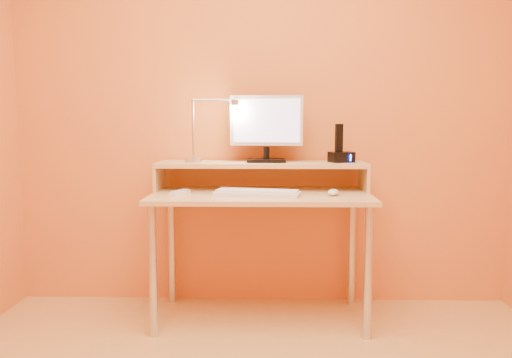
{
  "coord_description": "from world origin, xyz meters",
  "views": [
    {
      "loc": [
        0.04,
        -1.55,
        1.12
      ],
      "look_at": [
        -0.03,
        1.13,
        0.8
      ],
      "focal_mm": 35.09,
      "sensor_mm": 36.0,
      "label": 1
    }
  ],
  "objects_px": {
    "lamp_base": "(193,160)",
    "phone_dock": "(341,157)",
    "mouse": "(333,192)",
    "keyboard": "(257,194)",
    "monitor_panel": "(267,121)",
    "remote_control": "(180,193)"
  },
  "relations": [
    {
      "from": "lamp_base",
      "to": "monitor_panel",
      "type": "bearing_deg",
      "value": 5.46
    },
    {
      "from": "lamp_base",
      "to": "keyboard",
      "type": "relative_size",
      "value": 0.22
    },
    {
      "from": "mouse",
      "to": "lamp_base",
      "type": "bearing_deg",
      "value": -177.65
    },
    {
      "from": "monitor_panel",
      "to": "remote_control",
      "type": "distance_m",
      "value": 0.65
    },
    {
      "from": "keyboard",
      "to": "lamp_base",
      "type": "bearing_deg",
      "value": 161.66
    },
    {
      "from": "remote_control",
      "to": "monitor_panel",
      "type": "bearing_deg",
      "value": 47.83
    },
    {
      "from": "monitor_panel",
      "to": "mouse",
      "type": "relative_size",
      "value": 4.12
    },
    {
      "from": "phone_dock",
      "to": "mouse",
      "type": "xyz_separation_m",
      "value": [
        -0.07,
        -0.23,
        -0.17
      ]
    },
    {
      "from": "phone_dock",
      "to": "mouse",
      "type": "height_order",
      "value": "phone_dock"
    },
    {
      "from": "lamp_base",
      "to": "mouse",
      "type": "bearing_deg",
      "value": -14.22
    },
    {
      "from": "monitor_panel",
      "to": "remote_control",
      "type": "height_order",
      "value": "monitor_panel"
    },
    {
      "from": "lamp_base",
      "to": "phone_dock",
      "type": "height_order",
      "value": "phone_dock"
    },
    {
      "from": "keyboard",
      "to": "remote_control",
      "type": "height_order",
      "value": "keyboard"
    },
    {
      "from": "phone_dock",
      "to": "lamp_base",
      "type": "bearing_deg",
      "value": 165.55
    },
    {
      "from": "lamp_base",
      "to": "remote_control",
      "type": "height_order",
      "value": "lamp_base"
    },
    {
      "from": "lamp_base",
      "to": "remote_control",
      "type": "xyz_separation_m",
      "value": [
        -0.05,
        -0.19,
        -0.16
      ]
    },
    {
      "from": "monitor_panel",
      "to": "keyboard",
      "type": "bearing_deg",
      "value": -95.58
    },
    {
      "from": "phone_dock",
      "to": "mouse",
      "type": "bearing_deg",
      "value": -124.03
    },
    {
      "from": "phone_dock",
      "to": "mouse",
      "type": "distance_m",
      "value": 0.29
    },
    {
      "from": "remote_control",
      "to": "mouse",
      "type": "bearing_deg",
      "value": 21.07
    },
    {
      "from": "keyboard",
      "to": "remote_control",
      "type": "relative_size",
      "value": 2.83
    },
    {
      "from": "keyboard",
      "to": "mouse",
      "type": "relative_size",
      "value": 4.44
    }
  ]
}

